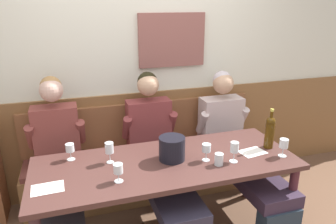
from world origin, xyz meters
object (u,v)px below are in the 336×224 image
at_px(ice_bucket, 172,148).
at_px(wine_glass_center_rear, 118,170).
at_px(wine_bottle_green_tall, 270,131).
at_px(water_tumbler_right, 219,159).
at_px(person_left_seat, 237,145).
at_px(person_center_right_seat, 58,168).
at_px(dining_table, 167,170).
at_px(wine_glass_center_front, 206,149).
at_px(wine_glass_mid_left, 70,149).
at_px(wall_bench, 147,169).
at_px(wine_glass_by_bottle, 234,148).
at_px(wine_glass_right_end, 109,149).
at_px(wine_glass_left_end, 284,144).
at_px(person_right_seat, 159,155).

bearing_deg(ice_bucket, wine_glass_center_rear, -156.18).
distance_m(wine_bottle_green_tall, water_tumbler_right, 0.57).
xyz_separation_m(person_left_seat, wine_glass_center_rear, (-1.21, -0.51, 0.21)).
bearing_deg(person_center_right_seat, dining_table, -22.16).
distance_m(dining_table, wine_glass_center_front, 0.36).
bearing_deg(wine_glass_mid_left, wall_bench, 31.95).
relative_size(ice_bucket, wine_glass_center_front, 1.48).
relative_size(wine_bottle_green_tall, wine_glass_by_bottle, 2.11).
xyz_separation_m(person_left_seat, wine_glass_mid_left, (-1.52, -0.08, 0.21)).
relative_size(ice_bucket, wine_glass_right_end, 1.24).
distance_m(dining_table, wine_glass_right_end, 0.48).
relative_size(wall_bench, dining_table, 1.15).
height_order(ice_bucket, wine_glass_left_end, ice_bucket).
relative_size(ice_bucket, wine_bottle_green_tall, 0.59).
xyz_separation_m(wall_bench, wine_glass_mid_left, (-0.71, -0.45, 0.54)).
height_order(ice_bucket, water_tumbler_right, ice_bucket).
relative_size(wall_bench, wine_glass_left_end, 15.91).
relative_size(person_center_right_seat, ice_bucket, 6.35).
bearing_deg(wine_glass_by_bottle, wine_glass_mid_left, 160.93).
bearing_deg(wine_glass_center_front, person_right_seat, 123.71).
height_order(person_center_right_seat, wine_glass_mid_left, person_center_right_seat).
xyz_separation_m(wall_bench, wine_glass_left_end, (0.91, -0.90, 0.55)).
bearing_deg(wall_bench, wine_bottle_green_tall, -38.80).
relative_size(person_center_right_seat, wine_glass_right_end, 7.85).
distance_m(person_center_right_seat, wine_glass_center_rear, 0.69).
xyz_separation_m(person_center_right_seat, wine_glass_mid_left, (0.11, -0.08, 0.19)).
xyz_separation_m(person_center_right_seat, wine_glass_center_rear, (0.42, -0.52, 0.19)).
relative_size(wine_bottle_green_tall, wine_glass_left_end, 2.34).
bearing_deg(wine_glass_by_bottle, wine_glass_center_rear, -178.82).
xyz_separation_m(person_right_seat, wine_glass_center_rear, (-0.43, -0.51, 0.20)).
bearing_deg(wine_glass_mid_left, wine_glass_center_rear, -54.83).
distance_m(wine_glass_center_front, water_tumbler_right, 0.13).
bearing_deg(wall_bench, person_center_right_seat, -156.20).
distance_m(wine_bottle_green_tall, wine_glass_left_end, 0.18).
height_order(person_left_seat, wine_glass_center_front, person_left_seat).
bearing_deg(wine_glass_left_end, wall_bench, 135.55).
bearing_deg(wine_glass_left_end, wine_glass_center_rear, 179.32).
bearing_deg(wine_glass_right_end, person_right_seat, 24.88).
height_order(dining_table, water_tumbler_right, water_tumbler_right).
xyz_separation_m(dining_table, wine_glass_mid_left, (-0.71, 0.25, 0.18)).
bearing_deg(person_right_seat, wine_glass_right_end, -155.12).
xyz_separation_m(wine_glass_right_end, water_tumbler_right, (0.79, -0.29, -0.07)).
bearing_deg(wine_bottle_green_tall, person_center_right_seat, 168.19).
height_order(dining_table, wine_glass_center_rear, wine_glass_center_rear).
xyz_separation_m(wine_bottle_green_tall, wine_glass_mid_left, (-1.61, 0.28, -0.06)).
distance_m(wall_bench, wine_glass_center_rear, 1.11).
xyz_separation_m(ice_bucket, wine_glass_right_end, (-0.47, 0.09, 0.02)).
bearing_deg(wine_bottle_green_tall, person_right_seat, 158.29).
height_order(wall_bench, wine_glass_by_bottle, wall_bench).
relative_size(wall_bench, wine_bottle_green_tall, 6.79).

